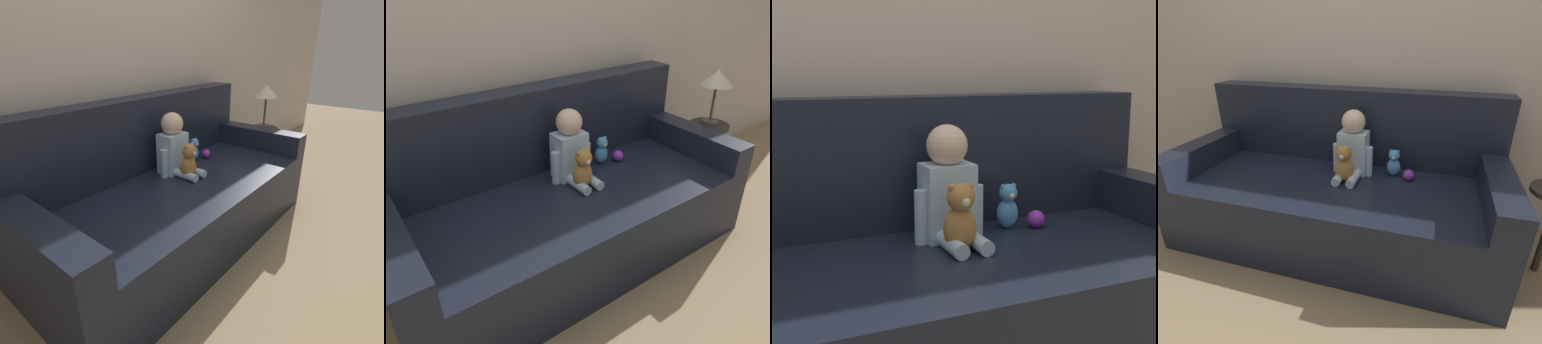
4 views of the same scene
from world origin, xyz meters
The scene contains 8 objects.
ground_plane centered at (0.00, 0.00, 0.00)m, with size 12.00×12.00×0.00m, color #9E8460.
wall_back centered at (0.00, 0.55, 1.30)m, with size 8.00×0.05×2.60m.
couch centered at (0.00, 0.07, 0.33)m, with size 2.11×0.93×0.98m.
person_baby centered at (0.09, 0.13, 0.64)m, with size 0.27×0.32×0.43m.
teddy_bear_brown centered at (0.07, -0.01, 0.58)m, with size 0.12×0.11×0.25m.
plush_toy_side centered at (0.36, 0.17, 0.54)m, with size 0.09×0.08×0.18m.
toy_ball centered at (0.47, 0.13, 0.49)m, with size 0.07×0.07×0.07m.
side_table centered at (1.28, 0.03, 0.74)m, with size 0.29×0.29×0.96m.
Camera 1 is at (-1.39, -1.22, 1.30)m, focal length 28.00 mm.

